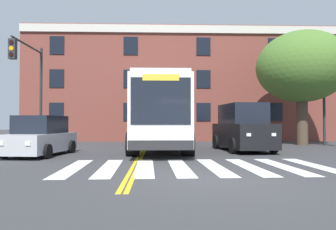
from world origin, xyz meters
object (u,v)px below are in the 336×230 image
(car_silver_near_lane, at_px, (41,137))
(car_black_far_lane, at_px, (242,129))
(city_bus, at_px, (160,114))
(traffic_light_far_corner, at_px, (31,75))
(street_tree_curbside_large, at_px, (302,67))

(car_silver_near_lane, height_order, car_black_far_lane, car_black_far_lane)
(city_bus, bearing_deg, car_silver_near_lane, -150.35)
(car_silver_near_lane, height_order, traffic_light_far_corner, traffic_light_far_corner)
(car_black_far_lane, bearing_deg, street_tree_curbside_large, 39.93)
(city_bus, bearing_deg, car_black_far_lane, -12.80)
(car_black_far_lane, distance_m, traffic_light_far_corner, 11.98)
(car_black_far_lane, distance_m, street_tree_curbside_large, 7.63)
(city_bus, bearing_deg, traffic_light_far_corner, 173.29)
(traffic_light_far_corner, distance_m, street_tree_curbside_large, 16.68)
(car_black_far_lane, xyz_separation_m, street_tree_curbside_large, (5.02, 4.20, 3.93))
(city_bus, bearing_deg, street_tree_curbside_large, 19.26)
(car_silver_near_lane, bearing_deg, street_tree_curbside_large, 23.23)
(car_silver_near_lane, relative_size, car_black_far_lane, 0.87)
(city_bus, relative_size, car_silver_near_lane, 2.54)
(city_bus, xyz_separation_m, car_silver_near_lane, (-5.28, -3.00, -1.11))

